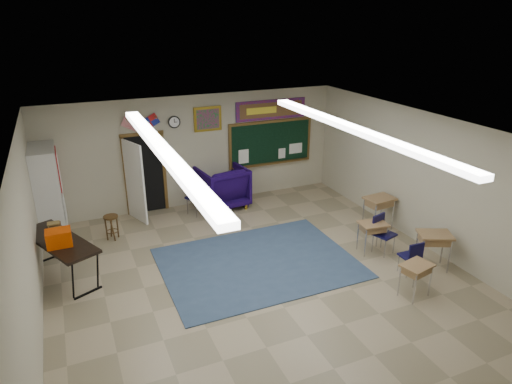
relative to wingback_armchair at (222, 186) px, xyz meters
name	(u,v)px	position (x,y,z in m)	size (l,w,h in m)	color
floor	(265,284)	(-0.54, -4.04, -0.56)	(9.00, 9.00, 0.00)	gray
back_wall	(196,151)	(-0.54, 0.46, 0.94)	(8.00, 0.04, 3.00)	#A69F86
left_wall	(26,258)	(-4.54, -4.04, 0.94)	(0.04, 9.00, 3.00)	#A69F86
right_wall	(434,184)	(3.46, -4.04, 0.94)	(0.04, 9.00, 3.00)	#A69F86
ceiling	(267,136)	(-0.54, -4.04, 2.44)	(8.00, 9.00, 0.04)	#BABAB6
area_rug	(258,263)	(-0.34, -3.24, -0.55)	(4.00, 3.00, 0.02)	#364B67
fluorescent_strips	(267,139)	(-0.54, -4.04, 2.38)	(3.86, 6.00, 0.10)	white
doorway	(142,176)	(-2.04, 0.31, 0.50)	(1.10, 0.89, 2.16)	black
chalkboard	(271,144)	(1.66, 0.42, 0.90)	(2.55, 0.14, 1.30)	brown
bulletin_board	(271,110)	(1.66, 0.43, 1.89)	(2.10, 0.05, 0.55)	#A0150D
framed_art_print	(208,119)	(-0.19, 0.43, 1.79)	(0.75, 0.05, 0.65)	olive
wall_clock	(174,122)	(-1.09, 0.43, 1.79)	(0.32, 0.05, 0.32)	black
wall_flags	(140,120)	(-1.94, 0.40, 1.92)	(1.16, 0.06, 0.70)	red
storage_cabinet	(49,194)	(-4.25, -0.19, 0.54)	(0.59, 1.25, 2.20)	silver
wingback_armchair	(222,186)	(0.00, 0.00, 0.00)	(1.20, 1.24, 1.12)	#130537
student_chair_reading	(196,198)	(-0.81, -0.25, -0.12)	(0.44, 0.44, 0.89)	black
student_chair_desk_a	(410,257)	(2.30, -4.82, -0.19)	(0.38, 0.38, 0.75)	black
student_chair_desk_b	(384,235)	(2.37, -3.92, -0.13)	(0.43, 0.43, 0.87)	black
student_desk_front_left	(372,236)	(2.16, -3.77, -0.17)	(0.64, 0.52, 0.71)	olive
student_desk_front_right	(378,211)	(3.01, -2.87, -0.10)	(0.73, 0.57, 0.83)	olive
student_desk_back_left	(415,278)	(1.85, -5.49, -0.19)	(0.64, 0.53, 0.67)	olive
student_desk_back_right	(433,249)	(2.88, -4.84, -0.12)	(0.81, 0.73, 0.79)	olive
folding_table	(62,257)	(-4.14, -2.18, -0.10)	(1.48, 2.14, 1.16)	black
wooden_stool	(112,227)	(-3.03, -0.84, -0.26)	(0.33, 0.33, 0.59)	#503518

